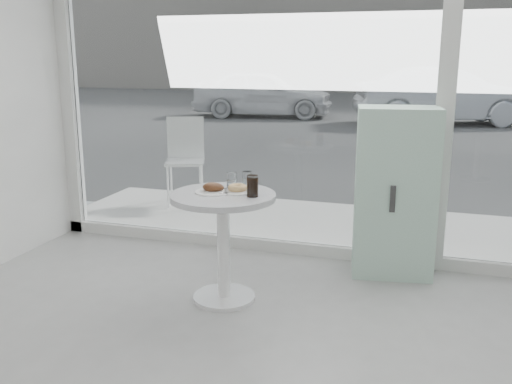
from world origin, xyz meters
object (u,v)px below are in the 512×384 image
(main_table, at_px, (223,225))
(car_white, at_px, (263,93))
(plate_fritter, at_px, (214,189))
(cola_glass, at_px, (252,186))
(mint_cabinet, at_px, (395,192))
(water_tumbler_b, at_px, (247,180))
(water_tumbler_a, at_px, (232,182))
(patio_chair, at_px, (185,155))
(car_silver, at_px, (443,96))
(plate_donut, at_px, (237,189))

(main_table, bearing_deg, car_white, 105.70)
(car_white, bearing_deg, plate_fritter, -173.01)
(main_table, distance_m, cola_glass, 0.36)
(main_table, relative_size, car_white, 0.20)
(mint_cabinet, xyz_separation_m, water_tumbler_b, (-0.98, -0.64, 0.17))
(car_white, distance_m, cola_glass, 12.08)
(mint_cabinet, bearing_deg, plate_fritter, -151.42)
(main_table, distance_m, plate_fritter, 0.26)
(main_table, relative_size, water_tumbler_a, 6.52)
(car_white, height_order, water_tumbler_b, car_white)
(patio_chair, bearing_deg, main_table, -80.06)
(mint_cabinet, relative_size, car_silver, 0.31)
(plate_donut, distance_m, water_tumbler_a, 0.11)
(plate_fritter, bearing_deg, patio_chair, 118.91)
(water_tumbler_b, bearing_deg, car_white, 106.46)
(car_white, bearing_deg, cola_glass, -171.74)
(car_white, bearing_deg, water_tumbler_b, -171.95)
(main_table, bearing_deg, patio_chair, 120.19)
(mint_cabinet, bearing_deg, patio_chair, 141.22)
(car_white, relative_size, plate_fritter, 15.45)
(main_table, xyz_separation_m, plate_donut, (0.08, 0.06, 0.24))
(main_table, height_order, mint_cabinet, mint_cabinet)
(water_tumbler_a, bearing_deg, car_white, 105.95)
(mint_cabinet, distance_m, water_tumbler_b, 1.19)
(plate_fritter, relative_size, water_tumbler_a, 2.06)
(patio_chair, xyz_separation_m, cola_glass, (1.53, -2.27, 0.25))
(water_tumbler_b, bearing_deg, water_tumbler_a, -132.11)
(car_silver, distance_m, plate_donut, 11.23)
(car_white, relative_size, cola_glass, 26.16)
(car_white, relative_size, plate_donut, 16.58)
(patio_chair, distance_m, plate_donut, 2.60)
(car_silver, height_order, water_tumbler_a, car_silver)
(patio_chair, bearing_deg, car_white, 81.52)
(water_tumbler_b, bearing_deg, patio_chair, 124.90)
(plate_fritter, relative_size, water_tumbler_b, 2.16)
(main_table, height_order, patio_chair, patio_chair)
(patio_chair, relative_size, car_white, 0.25)
(car_silver, height_order, plate_donut, car_silver)
(mint_cabinet, distance_m, patio_chair, 2.75)
(cola_glass, bearing_deg, plate_donut, 148.96)
(mint_cabinet, height_order, car_white, mint_cabinet)
(main_table, xyz_separation_m, plate_fritter, (-0.07, 0.00, 0.25))
(plate_fritter, bearing_deg, main_table, -1.44)
(main_table, height_order, plate_fritter, plate_fritter)
(car_silver, bearing_deg, water_tumbler_b, 156.08)
(mint_cabinet, relative_size, water_tumbler_b, 11.61)
(main_table, relative_size, water_tumbler_b, 6.84)
(mint_cabinet, height_order, water_tumbler_b, mint_cabinet)
(main_table, relative_size, mint_cabinet, 0.59)
(main_table, distance_m, water_tumbler_a, 0.31)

